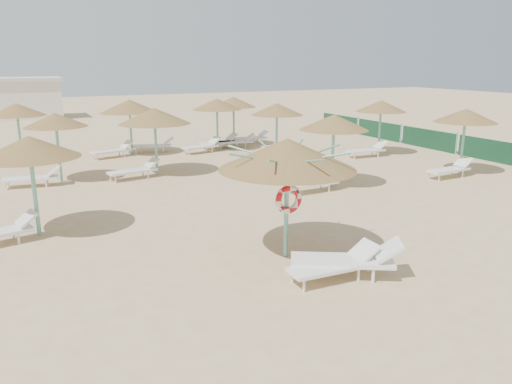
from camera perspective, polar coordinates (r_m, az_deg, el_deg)
name	(u,v)px	position (r m, az deg, el deg)	size (l,w,h in m)	color
ground	(297,255)	(12.11, 4.72, -7.18)	(120.00, 120.00, 0.00)	tan
main_palapa	(287,155)	(11.33, 3.58, 4.29)	(3.16, 3.16, 2.83)	#65AF9B
lounger_main_a	(336,265)	(10.77, 9.16, -8.19)	(2.02, 0.66, 0.73)	white
lounger_main_b	(349,259)	(10.94, 10.63, -7.54)	(2.38, 1.77, 0.85)	white
palapa_field	(208,114)	(21.85, -5.52, 8.86)	(19.58, 13.91, 2.72)	#65AF9B
service_hut	(6,99)	(44.71, -26.69, 9.52)	(8.40, 4.40, 3.25)	silver
windbreak_fence	(429,139)	(28.14, 19.13, 5.74)	(0.08, 19.84, 1.10)	#1B5130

